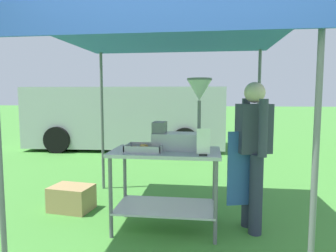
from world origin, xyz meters
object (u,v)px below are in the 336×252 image
Objects in this scene: donut_cart at (166,172)px; supply_crate at (72,198)px; donut_fryer at (184,124)px; menu_sign at (203,144)px; van_silver at (127,117)px; donut_tray at (144,149)px; vendor at (253,149)px; stall_canopy at (167,37)px.

donut_cart is 1.42m from supply_crate.
menu_sign is at bearing -55.68° from donut_fryer.
supply_crate is at bearing -83.65° from van_silver.
donut_fryer is (0.41, 0.15, 0.26)m from donut_tray.
vendor is 5.72m from van_silver.
donut_cart is at bearing -158.52° from donut_fryer.
donut_fryer reaches higher than donut_cart.
menu_sign is at bearing -30.83° from donut_cart.
stall_canopy is at bearing -13.21° from supply_crate.
stall_canopy reaches higher than supply_crate.
stall_canopy reaches higher than donut_cart.
donut_cart is 1.51× the size of donut_fryer.
stall_canopy is 6.66× the size of donut_tray.
supply_crate is at bearing 167.58° from donut_fryer.
stall_canopy is at bearing 38.60° from donut_tray.
vendor is (1.15, 0.18, -0.00)m from donut_tray.
donut_tray is 0.24× the size of vendor.
donut_cart is at bearing -70.65° from van_silver.
stall_canopy is at bearing -179.83° from vendor.
donut_tray reaches higher than supply_crate.
stall_canopy is 4.63× the size of supply_crate.
donut_tray is at bearing -24.21° from supply_crate.
vendor is (0.74, 0.03, -0.26)m from donut_fryer.
supply_crate is (-1.27, 0.40, -0.48)m from donut_cart.
donut_fryer reaches higher than supply_crate.
stall_canopy is 1.22m from donut_tray.
stall_canopy reaches higher than donut_tray.
stall_canopy reaches higher than vendor.
donut_cart is at bearing 149.17° from menu_sign.
van_silver is (-1.80, 5.03, -1.21)m from stall_canopy.
stall_canopy is 2.33m from supply_crate.
vendor is at bearing 2.02° from donut_fryer.
donut_cart is at bearing -173.81° from vendor.
donut_fryer reaches higher than vendor.
donut_cart is at bearing -90.00° from stall_canopy.
donut_fryer is at bearing -177.98° from vendor.
vendor is at bearing 33.31° from menu_sign.
menu_sign is at bearing -146.69° from vendor.
menu_sign is 0.05× the size of van_silver.
donut_tray is at bearing 165.24° from menu_sign.
donut_fryer is 0.14× the size of van_silver.
donut_fryer reaches higher than donut_tray.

